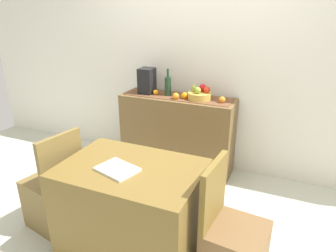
{
  "coord_description": "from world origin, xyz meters",
  "views": [
    {
      "loc": [
        0.97,
        -2.12,
        1.82
      ],
      "look_at": [
        -0.09,
        0.37,
        0.76
      ],
      "focal_mm": 32.25,
      "sensor_mm": 36.0,
      "label": 1
    }
  ],
  "objects_px": {
    "sideboard_console": "(177,134)",
    "chair_by_corner": "(232,249)",
    "fruit_bowl": "(200,96)",
    "chair_near_window": "(55,197)",
    "wine_bottle": "(168,86)",
    "dining_table": "(133,209)",
    "coffee_maker": "(147,81)",
    "open_book": "(117,169)"
  },
  "relations": [
    {
      "from": "sideboard_console",
      "to": "chair_by_corner",
      "type": "height_order",
      "value": "chair_by_corner"
    },
    {
      "from": "fruit_bowl",
      "to": "chair_near_window",
      "type": "relative_size",
      "value": 0.29
    },
    {
      "from": "wine_bottle",
      "to": "chair_near_window",
      "type": "relative_size",
      "value": 0.34
    },
    {
      "from": "dining_table",
      "to": "chair_near_window",
      "type": "height_order",
      "value": "chair_near_window"
    },
    {
      "from": "sideboard_console",
      "to": "chair_near_window",
      "type": "distance_m",
      "value": 1.51
    },
    {
      "from": "sideboard_console",
      "to": "coffee_maker",
      "type": "xyz_separation_m",
      "value": [
        -0.38,
        0.0,
        0.59
      ]
    },
    {
      "from": "coffee_maker",
      "to": "chair_by_corner",
      "type": "relative_size",
      "value": 0.33
    },
    {
      "from": "sideboard_console",
      "to": "wine_bottle",
      "type": "bearing_deg",
      "value": -180.0
    },
    {
      "from": "wine_bottle",
      "to": "dining_table",
      "type": "bearing_deg",
      "value": -77.98
    },
    {
      "from": "fruit_bowl",
      "to": "coffee_maker",
      "type": "bearing_deg",
      "value": 180.0
    },
    {
      "from": "chair_near_window",
      "to": "chair_by_corner",
      "type": "height_order",
      "value": "same"
    },
    {
      "from": "coffee_maker",
      "to": "chair_near_window",
      "type": "distance_m",
      "value": 1.59
    },
    {
      "from": "open_book",
      "to": "wine_bottle",
      "type": "bearing_deg",
      "value": 115.16
    },
    {
      "from": "sideboard_console",
      "to": "coffee_maker",
      "type": "bearing_deg",
      "value": 180.0
    },
    {
      "from": "sideboard_console",
      "to": "wine_bottle",
      "type": "relative_size",
      "value": 4.23
    },
    {
      "from": "coffee_maker",
      "to": "open_book",
      "type": "xyz_separation_m",
      "value": [
        0.49,
        -1.45,
        -0.29
      ]
    },
    {
      "from": "fruit_bowl",
      "to": "wine_bottle",
      "type": "relative_size",
      "value": 0.85
    },
    {
      "from": "fruit_bowl",
      "to": "chair_near_window",
      "type": "height_order",
      "value": "fruit_bowl"
    },
    {
      "from": "open_book",
      "to": "chair_near_window",
      "type": "relative_size",
      "value": 0.31
    },
    {
      "from": "coffee_maker",
      "to": "open_book",
      "type": "relative_size",
      "value": 1.05
    },
    {
      "from": "open_book",
      "to": "chair_near_window",
      "type": "bearing_deg",
      "value": -169.88
    },
    {
      "from": "open_book",
      "to": "chair_near_window",
      "type": "xyz_separation_m",
      "value": [
        -0.72,
        0.08,
        -0.48
      ]
    },
    {
      "from": "coffee_maker",
      "to": "chair_near_window",
      "type": "relative_size",
      "value": 0.33
    },
    {
      "from": "sideboard_console",
      "to": "dining_table",
      "type": "bearing_deg",
      "value": -82.77
    },
    {
      "from": "sideboard_console",
      "to": "chair_by_corner",
      "type": "relative_size",
      "value": 1.44
    },
    {
      "from": "fruit_bowl",
      "to": "chair_by_corner",
      "type": "relative_size",
      "value": 0.29
    },
    {
      "from": "sideboard_console",
      "to": "open_book",
      "type": "xyz_separation_m",
      "value": [
        0.11,
        -1.45,
        0.3
      ]
    },
    {
      "from": "fruit_bowl",
      "to": "coffee_maker",
      "type": "distance_m",
      "value": 0.65
    },
    {
      "from": "dining_table",
      "to": "chair_by_corner",
      "type": "bearing_deg",
      "value": 0.11
    },
    {
      "from": "coffee_maker",
      "to": "dining_table",
      "type": "distance_m",
      "value": 1.62
    },
    {
      "from": "dining_table",
      "to": "fruit_bowl",
      "type": "bearing_deg",
      "value": 86.52
    },
    {
      "from": "sideboard_console",
      "to": "open_book",
      "type": "height_order",
      "value": "sideboard_console"
    },
    {
      "from": "dining_table",
      "to": "chair_near_window",
      "type": "distance_m",
      "value": 0.79
    },
    {
      "from": "fruit_bowl",
      "to": "chair_near_window",
      "type": "xyz_separation_m",
      "value": [
        -0.86,
        -1.37,
        -0.67
      ]
    },
    {
      "from": "chair_near_window",
      "to": "coffee_maker",
      "type": "bearing_deg",
      "value": 80.61
    },
    {
      "from": "wine_bottle",
      "to": "open_book",
      "type": "xyz_separation_m",
      "value": [
        0.23,
        -1.45,
        -0.26
      ]
    },
    {
      "from": "coffee_maker",
      "to": "chair_by_corner",
      "type": "height_order",
      "value": "coffee_maker"
    },
    {
      "from": "coffee_maker",
      "to": "dining_table",
      "type": "height_order",
      "value": "coffee_maker"
    },
    {
      "from": "wine_bottle",
      "to": "dining_table",
      "type": "distance_m",
      "value": 1.54
    },
    {
      "from": "coffee_maker",
      "to": "chair_near_window",
      "type": "bearing_deg",
      "value": -99.39
    },
    {
      "from": "chair_near_window",
      "to": "chair_by_corner",
      "type": "xyz_separation_m",
      "value": [
        1.56,
        0.0,
        0.0
      ]
    },
    {
      "from": "fruit_bowl",
      "to": "chair_by_corner",
      "type": "xyz_separation_m",
      "value": [
        0.7,
        -1.37,
        -0.67
      ]
    }
  ]
}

